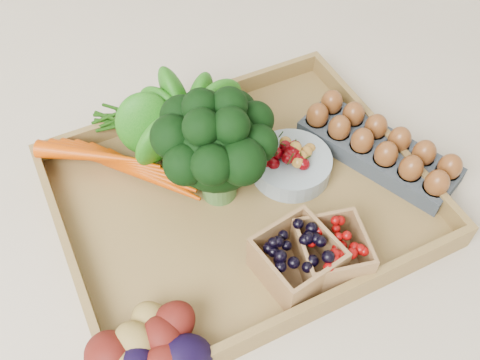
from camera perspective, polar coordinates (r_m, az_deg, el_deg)
name	(u,v)px	position (r m, az deg, el deg)	size (l,w,h in m)	color
ground	(240,203)	(0.86, 0.00, -2.48)	(4.00, 4.00, 0.00)	beige
tray	(240,200)	(0.86, 0.00, -2.18)	(0.55, 0.45, 0.01)	olive
carrots	(131,167)	(0.88, -11.59, 1.40)	(0.20, 0.14, 0.05)	#BF3E01
lettuce	(188,118)	(0.87, -5.54, 6.55)	(0.14, 0.14, 0.14)	#0F4D0C
broccoli	(218,164)	(0.80, -2.38, 1.75)	(0.18, 0.18, 0.14)	black
cherry_bowl	(291,165)	(0.87, 5.48, 1.61)	(0.13, 0.13, 0.03)	#8C9EA5
egg_carton	(378,151)	(0.92, 14.46, 2.98)	(0.09, 0.27, 0.03)	#394149
potatoes	(149,351)	(0.69, -9.64, -17.57)	(0.15, 0.15, 0.09)	#480F0B
punnet_blackberry	(297,259)	(0.75, 6.09, -8.41)	(0.10, 0.10, 0.07)	black
punnet_raspberry	(332,252)	(0.77, 9.75, -7.57)	(0.09, 0.09, 0.06)	#6E0504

